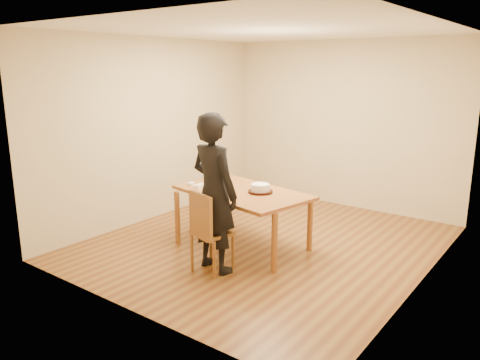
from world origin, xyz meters
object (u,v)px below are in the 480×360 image
Objects in this scene: cake_plate at (260,192)px; person at (214,193)px; dining_chair at (212,233)px; cake at (260,188)px; dining_table at (242,192)px.

person is at bearing -95.77° from cake_plate.
dining_chair is 0.92m from cake.
dining_chair is at bearing -95.46° from cake.
person is at bearing 106.81° from dining_chair.
person is (-0.08, -0.79, 0.09)m from cake.
person is (0.15, -0.73, 0.17)m from dining_table.
dining_table is 0.93× the size of person.
dining_table is 0.76m from person.
dining_chair is 0.45m from person.
dining_chair is 0.90m from cake_plate.
person reaches higher than cake.
dining_chair is (0.15, -0.78, -0.28)m from dining_table.
cake_plate is (0.23, 0.06, 0.03)m from dining_table.
person is (-0.00, 0.05, 0.45)m from dining_chair.
dining_table is at bearing 117.76° from dining_chair.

